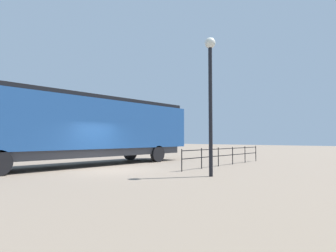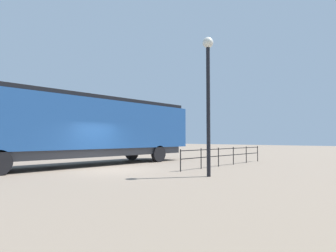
# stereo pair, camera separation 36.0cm
# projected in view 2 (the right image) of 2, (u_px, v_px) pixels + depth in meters

# --- Properties ---
(ground_plane) EXTENTS (120.00, 120.00, 0.00)m
(ground_plane) POSITION_uv_depth(u_px,v_px,m) (113.00, 170.00, 13.97)
(ground_plane) COLOR #756656
(locomotive) EXTENTS (3.08, 15.05, 4.03)m
(locomotive) POSITION_uv_depth(u_px,v_px,m) (92.00, 127.00, 16.74)
(locomotive) COLOR navy
(locomotive) RESTS_ON ground_plane
(lamp_post) EXTENTS (0.45, 0.45, 5.85)m
(lamp_post) POSITION_uv_depth(u_px,v_px,m) (208.00, 83.00, 11.74)
(lamp_post) COLOR black
(lamp_post) RESTS_ON ground_plane
(platform_fence) EXTENTS (0.05, 8.32, 1.07)m
(platform_fence) POSITION_uv_depth(u_px,v_px,m) (226.00, 154.00, 16.37)
(platform_fence) COLOR black
(platform_fence) RESTS_ON ground_plane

